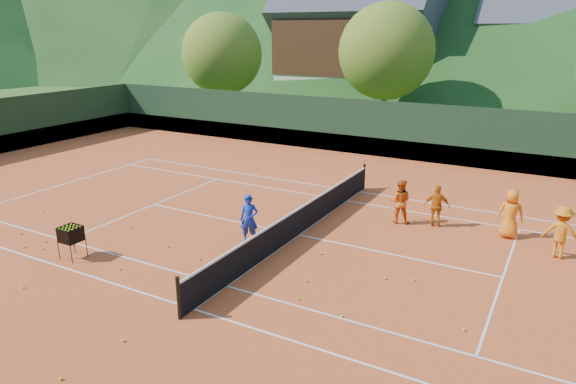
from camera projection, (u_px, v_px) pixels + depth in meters
The scene contains 35 objects.
ground at pixel (298, 235), 17.14m from camera, with size 400.00×400.00×0.00m, color #2E4C17.
clay_court at pixel (298, 235), 17.14m from camera, with size 40.00×24.00×0.02m, color #BA481E.
coach at pixel (249, 219), 16.29m from camera, with size 0.58×0.38×1.60m, color #182FA0.
student_a at pixel (400, 201), 18.00m from camera, with size 0.77×0.60×1.59m, color #DC5A13.
student_b at pixel (437, 206), 17.67m from camera, with size 0.87×0.36×1.49m, color orange.
student_c at pixel (511, 214), 16.70m from camera, with size 0.80×0.52×1.64m, color orange.
student_d at pixel (561, 232), 15.19m from camera, with size 1.05×0.60×1.62m, color orange.
tennis_ball_0 at pixel (46, 241), 16.51m from camera, with size 0.07×0.07×0.07m, color #BBDE25.
tennis_ball_2 at pixel (464, 330), 11.64m from camera, with size 0.07×0.07×0.07m, color #BBDE25.
tennis_ball_3 at pixel (117, 254), 15.59m from camera, with size 0.07×0.07×0.07m, color #BBDE25.
tennis_ball_5 at pixel (306, 281), 13.91m from camera, with size 0.07×0.07×0.07m, color #BBDE25.
tennis_ball_6 at pixel (168, 247), 16.11m from camera, with size 0.07×0.07×0.07m, color #BBDE25.
tennis_ball_7 at pixel (123, 341), 11.23m from camera, with size 0.07×0.07×0.07m, color #BBDE25.
tennis_ball_8 at pixel (61, 379), 10.00m from camera, with size 0.07×0.07×0.07m, color #BBDE25.
tennis_ball_9 at pixel (200, 259), 15.23m from camera, with size 0.07×0.07×0.07m, color #BBDE25.
tennis_ball_11 at pixel (20, 234), 17.14m from camera, with size 0.07×0.07×0.07m, color #BBDE25.
tennis_ball_13 at pixel (414, 280), 13.96m from camera, with size 0.07×0.07×0.07m, color #BBDE25.
tennis_ball_14 at pixel (23, 287), 13.57m from camera, with size 0.07×0.07×0.07m, color #BBDE25.
tennis_ball_15 at pixel (120, 269), 14.60m from camera, with size 0.07×0.07×0.07m, color #BBDE25.
tennis_ball_17 at pixel (131, 228), 17.64m from camera, with size 0.07×0.07×0.07m, color #BBDE25.
tennis_ball_18 at pixel (24, 247), 16.09m from camera, with size 0.07×0.07×0.07m, color #BBDE25.
tennis_ball_19 at pixel (385, 278), 14.04m from camera, with size 0.07×0.07×0.07m, color #BBDE25.
tennis_ball_21 at pixel (43, 211), 19.27m from camera, with size 0.07×0.07×0.07m, color #BBDE25.
tennis_ball_22 at pixel (298, 299), 12.99m from camera, with size 0.07×0.07×0.07m, color #BBDE25.
tennis_ball_23 at pixel (342, 316), 12.19m from camera, with size 0.07×0.07×0.07m, color #BBDE25.
tennis_ball_24 at pixel (321, 254), 15.61m from camera, with size 0.07×0.07×0.07m, color #BBDE25.
tennis_ball_26 at pixel (43, 249), 15.95m from camera, with size 0.07×0.07×0.07m, color #BBDE25.
court_lines at pixel (298, 235), 17.13m from camera, with size 23.83×11.03×0.00m.
tennis_net at pixel (299, 221), 16.98m from camera, with size 0.10×12.07×1.10m.
perimeter_fence at pixel (299, 199), 16.76m from camera, with size 40.40×24.24×3.00m.
ball_hopper at pixel (71, 235), 15.17m from camera, with size 0.57×0.57×1.00m.
chalet_left at pixel (358, 41), 45.07m from camera, with size 13.80×9.93×12.92m.
chalet_mid at pixel (563, 51), 41.20m from camera, with size 12.65×8.82×11.45m.
tree_a at pixel (222, 54), 38.08m from camera, with size 6.00×6.00×7.88m.
tree_b at pixel (387, 52), 34.10m from camera, with size 6.40×6.40×8.40m.
Camera 1 is at (7.42, -14.07, 6.55)m, focal length 32.00 mm.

